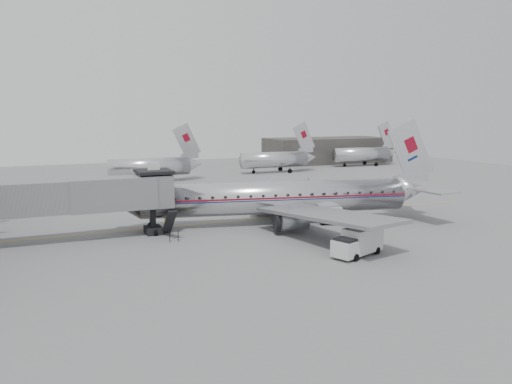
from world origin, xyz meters
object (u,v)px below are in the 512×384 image
at_px(airliner, 282,197).
at_px(baggage_cart_navy, 361,241).
at_px(baggage_cart_white, 331,215).
at_px(ramp_worker, 166,226).
at_px(service_van, 358,242).

height_order(airliner, baggage_cart_navy, airliner).
bearing_deg(baggage_cart_white, baggage_cart_navy, -84.76).
bearing_deg(baggage_cart_navy, airliner, 111.61).
distance_m(airliner, ramp_worker, 12.92).
distance_m(service_van, baggage_cart_white, 12.28).
relative_size(airliner, service_van, 6.70).
bearing_deg(ramp_worker, airliner, -0.11).
bearing_deg(service_van, ramp_worker, 113.00).
bearing_deg(baggage_cart_white, service_van, -87.96).
relative_size(airliner, baggage_cart_white, 12.22).
bearing_deg(airliner, ramp_worker, -168.81).
xyz_separation_m(baggage_cart_navy, baggage_cart_white, (3.36, 10.44, 0.05)).
xyz_separation_m(baggage_cart_white, ramp_worker, (-17.52, 2.56, -0.20)).
xyz_separation_m(service_van, baggage_cart_navy, (1.05, 1.02, -0.27)).
bearing_deg(service_van, baggage_cart_white, 48.87).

